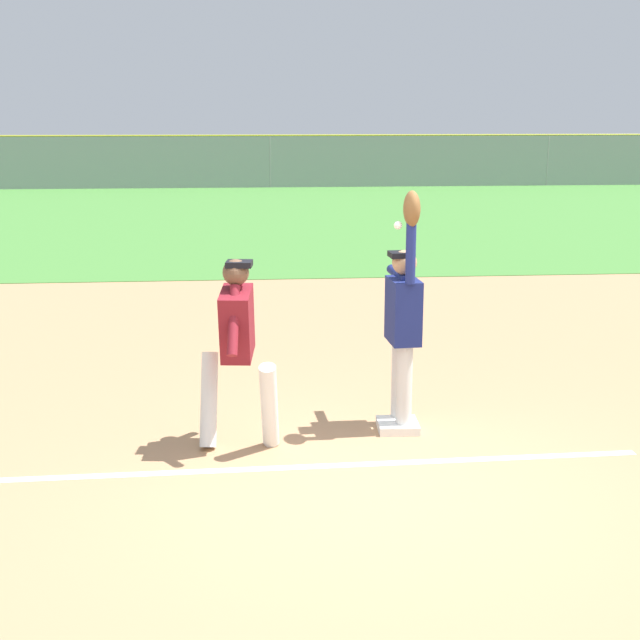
{
  "coord_description": "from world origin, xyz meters",
  "views": [
    {
      "loc": [
        -0.93,
        -6.39,
        2.94
      ],
      "look_at": [
        -0.27,
        1.42,
        1.05
      ],
      "focal_mm": 48.33,
      "sensor_mm": 36.0,
      "label": 1
    }
  ],
  "objects_px": {
    "runner": "(237,341)",
    "parked_car_red": "(374,165)",
    "first_base": "(398,426)",
    "parked_car_blue": "(97,166)",
    "parked_car_silver": "(510,164)",
    "parked_car_green": "(239,165)",
    "baseball": "(398,225)",
    "fielder": "(404,314)"
  },
  "relations": [
    {
      "from": "runner",
      "to": "parked_car_red",
      "type": "bearing_deg",
      "value": 85.81
    },
    {
      "from": "baseball",
      "to": "parked_car_blue",
      "type": "xyz_separation_m",
      "value": [
        -7.83,
        31.26,
        -1.3
      ]
    },
    {
      "from": "runner",
      "to": "parked_car_silver",
      "type": "distance_m",
      "value": 33.6
    },
    {
      "from": "runner",
      "to": "parked_car_green",
      "type": "distance_m",
      "value": 31.49
    },
    {
      "from": "fielder",
      "to": "runner",
      "type": "relative_size",
      "value": 1.33
    },
    {
      "from": "first_base",
      "to": "fielder",
      "type": "distance_m",
      "value": 1.08
    },
    {
      "from": "parked_car_red",
      "to": "parked_car_silver",
      "type": "relative_size",
      "value": 1.0
    },
    {
      "from": "parked_car_green",
      "to": "baseball",
      "type": "bearing_deg",
      "value": -88.77
    },
    {
      "from": "parked_car_blue",
      "to": "parked_car_red",
      "type": "bearing_deg",
      "value": -2.96
    },
    {
      "from": "first_base",
      "to": "parked_car_blue",
      "type": "relative_size",
      "value": 0.09
    },
    {
      "from": "parked_car_red",
      "to": "fielder",
      "type": "bearing_deg",
      "value": -100.53
    },
    {
      "from": "parked_car_blue",
      "to": "parked_car_silver",
      "type": "relative_size",
      "value": 0.98
    },
    {
      "from": "runner",
      "to": "parked_car_red",
      "type": "xyz_separation_m",
      "value": [
        5.72,
        30.79,
        -0.32
      ]
    },
    {
      "from": "runner",
      "to": "parked_car_blue",
      "type": "xyz_separation_m",
      "value": [
        -6.4,
        31.43,
        -0.32
      ]
    },
    {
      "from": "parked_car_blue",
      "to": "parked_car_silver",
      "type": "xyz_separation_m",
      "value": [
        18.43,
        -0.06,
        0.0
      ]
    },
    {
      "from": "baseball",
      "to": "parked_car_blue",
      "type": "bearing_deg",
      "value": 104.07
    },
    {
      "from": "parked_car_red",
      "to": "parked_car_blue",
      "type": "bearing_deg",
      "value": 174.26
    },
    {
      "from": "fielder",
      "to": "parked_car_green",
      "type": "height_order",
      "value": "fielder"
    },
    {
      "from": "baseball",
      "to": "parked_car_silver",
      "type": "height_order",
      "value": "baseball"
    },
    {
      "from": "parked_car_silver",
      "to": "parked_car_blue",
      "type": "bearing_deg",
      "value": -176.74
    },
    {
      "from": "first_base",
      "to": "parked_car_green",
      "type": "bearing_deg",
      "value": 93.21
    },
    {
      "from": "first_base",
      "to": "runner",
      "type": "distance_m",
      "value": 1.81
    },
    {
      "from": "baseball",
      "to": "parked_car_green",
      "type": "distance_m",
      "value": 31.38
    },
    {
      "from": "runner",
      "to": "baseball",
      "type": "bearing_deg",
      "value": 13.14
    },
    {
      "from": "parked_car_green",
      "to": "parked_car_silver",
      "type": "height_order",
      "value": "same"
    },
    {
      "from": "parked_car_green",
      "to": "parked_car_blue",
      "type": "bearing_deg",
      "value": 178.64
    },
    {
      "from": "first_base",
      "to": "parked_car_silver",
      "type": "bearing_deg",
      "value": 71.26
    },
    {
      "from": "runner",
      "to": "parked_car_blue",
      "type": "height_order",
      "value": "runner"
    },
    {
      "from": "parked_car_green",
      "to": "parked_car_silver",
      "type": "bearing_deg",
      "value": -2.36
    },
    {
      "from": "fielder",
      "to": "parked_car_silver",
      "type": "relative_size",
      "value": 0.51
    },
    {
      "from": "first_base",
      "to": "fielder",
      "type": "height_order",
      "value": "fielder"
    },
    {
      "from": "first_base",
      "to": "parked_car_silver",
      "type": "xyz_separation_m",
      "value": [
        10.53,
        31.05,
        0.63
      ]
    },
    {
      "from": "baseball",
      "to": "parked_car_blue",
      "type": "distance_m",
      "value": 32.25
    },
    {
      "from": "parked_car_blue",
      "to": "parked_car_silver",
      "type": "distance_m",
      "value": 18.43
    },
    {
      "from": "parked_car_blue",
      "to": "fielder",
      "type": "bearing_deg",
      "value": -75.59
    },
    {
      "from": "fielder",
      "to": "parked_car_silver",
      "type": "xyz_separation_m",
      "value": [
        10.49,
        31.01,
        -0.45
      ]
    },
    {
      "from": "first_base",
      "to": "runner",
      "type": "relative_size",
      "value": 0.22
    },
    {
      "from": "fielder",
      "to": "parked_car_green",
      "type": "xyz_separation_m",
      "value": [
        -1.79,
        31.12,
        -0.45
      ]
    },
    {
      "from": "parked_car_red",
      "to": "first_base",
      "type": "bearing_deg",
      "value": -100.59
    },
    {
      "from": "fielder",
      "to": "first_base",
      "type": "bearing_deg",
      "value": 39.66
    },
    {
      "from": "parked_car_blue",
      "to": "runner",
      "type": "bearing_deg",
      "value": -78.41
    },
    {
      "from": "baseball",
      "to": "parked_car_green",
      "type": "xyz_separation_m",
      "value": [
        -1.68,
        31.31,
        -1.3
      ]
    }
  ]
}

